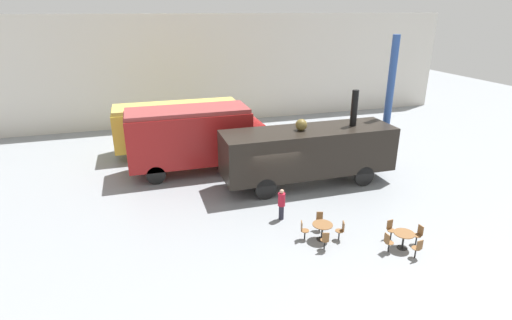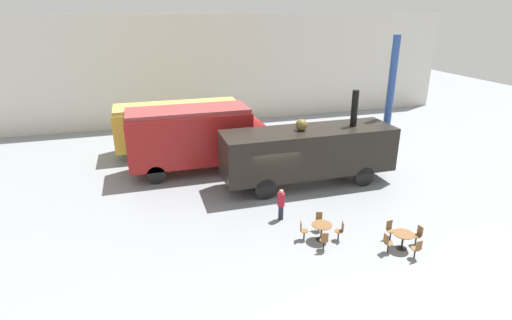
% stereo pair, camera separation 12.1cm
% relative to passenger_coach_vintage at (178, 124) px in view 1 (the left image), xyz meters
% --- Properties ---
extents(ground_plane, '(80.00, 80.00, 0.00)m').
position_rel_passenger_coach_vintage_xyz_m(ground_plane, '(3.99, -8.26, -1.95)').
color(ground_plane, gray).
extents(backdrop_wall, '(44.00, 0.15, 9.00)m').
position_rel_passenger_coach_vintage_xyz_m(backdrop_wall, '(3.99, 7.08, 2.55)').
color(backdrop_wall, silver).
rests_on(backdrop_wall, ground_plane).
extents(passenger_coach_vintage, '(8.42, 2.89, 3.35)m').
position_rel_passenger_coach_vintage_xyz_m(passenger_coach_vintage, '(0.00, 0.00, 0.00)').
color(passenger_coach_vintage, gold).
rests_on(passenger_coach_vintage, ground_plane).
extents(streamlined_locomotive, '(8.79, 2.87, 3.94)m').
position_rel_passenger_coach_vintage_xyz_m(streamlined_locomotive, '(0.90, -3.93, 0.33)').
color(streamlined_locomotive, maroon).
rests_on(streamlined_locomotive, ground_plane).
extents(steam_locomotive, '(9.67, 2.73, 5.21)m').
position_rel_passenger_coach_vintage_xyz_m(steam_locomotive, '(6.33, -7.64, 0.03)').
color(steam_locomotive, black).
rests_on(steam_locomotive, ground_plane).
extents(cafe_table_near, '(0.85, 0.85, 0.72)m').
position_rel_passenger_coach_vintage_xyz_m(cafe_table_near, '(7.46, -14.92, -1.39)').
color(cafe_table_near, black).
rests_on(cafe_table_near, ground_plane).
extents(cafe_table_mid, '(0.88, 0.88, 0.75)m').
position_rel_passenger_coach_vintage_xyz_m(cafe_table_mid, '(4.52, -13.34, -1.36)').
color(cafe_table_mid, black).
rests_on(cafe_table_mid, ground_plane).
extents(cafe_chair_0, '(0.36, 0.37, 0.87)m').
position_rel_passenger_coach_vintage_xyz_m(cafe_chair_0, '(7.38, -14.12, -1.44)').
color(cafe_chair_0, black).
rests_on(cafe_chair_0, ground_plane).
extents(cafe_chair_1, '(0.37, 0.36, 0.87)m').
position_rel_passenger_coach_vintage_xyz_m(cafe_chair_1, '(6.66, -15.00, -1.44)').
color(cafe_chair_1, black).
rests_on(cafe_chair_1, ground_plane).
extents(cafe_chair_2, '(0.36, 0.37, 0.87)m').
position_rel_passenger_coach_vintage_xyz_m(cafe_chair_2, '(7.53, -15.71, -1.44)').
color(cafe_chair_2, black).
rests_on(cafe_chair_2, ground_plane).
extents(cafe_chair_3, '(0.37, 0.36, 0.87)m').
position_rel_passenger_coach_vintage_xyz_m(cafe_chair_3, '(8.25, -14.84, -1.44)').
color(cafe_chair_3, black).
rests_on(cafe_chair_3, ground_plane).
extents(cafe_chair_4, '(0.37, 0.39, 0.87)m').
position_rel_passenger_coach_vintage_xyz_m(cafe_chair_4, '(4.28, -14.11, -1.44)').
color(cafe_chair_4, black).
rests_on(cafe_chair_4, ground_plane).
extents(cafe_chair_5, '(0.39, 0.37, 0.87)m').
position_rel_passenger_coach_vintage_xyz_m(cafe_chair_5, '(5.29, -13.59, -1.44)').
color(cafe_chair_5, black).
rests_on(cafe_chair_5, ground_plane).
extents(cafe_chair_6, '(0.37, 0.39, 0.87)m').
position_rel_passenger_coach_vintage_xyz_m(cafe_chair_6, '(4.77, -12.57, -1.44)').
color(cafe_chair_6, black).
rests_on(cafe_chair_6, ground_plane).
extents(cafe_chair_7, '(0.39, 0.37, 0.87)m').
position_rel_passenger_coach_vintage_xyz_m(cafe_chair_7, '(3.75, -13.09, -1.44)').
color(cafe_chair_7, black).
rests_on(cafe_chair_7, ground_plane).
extents(visitor_person, '(0.34, 0.34, 1.55)m').
position_rel_passenger_coach_vintage_xyz_m(visitor_person, '(3.47, -11.13, -1.12)').
color(visitor_person, '#262633').
rests_on(visitor_person, ground_plane).
extents(support_pillar, '(0.44, 0.44, 8.00)m').
position_rel_passenger_coach_vintage_xyz_m(support_pillar, '(11.99, -6.50, 2.05)').
color(support_pillar, '#2D519E').
rests_on(support_pillar, ground_plane).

